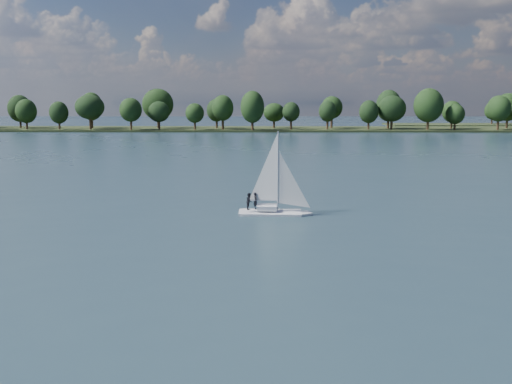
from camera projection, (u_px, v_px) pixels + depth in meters
The scene contains 4 objects.
ground at pixel (311, 154), 122.30m from camera, with size 700.00×700.00×0.00m, color #233342.
far_shore at pixel (290, 130), 232.94m from camera, with size 660.00×40.00×1.50m, color black.
sailboat at pixel (271, 191), 55.57m from camera, with size 6.59×1.97×8.63m.
treeline at pixel (289, 110), 227.99m from camera, with size 562.94×74.55×18.90m.
Camera 1 is at (-9.50, -22.29, 10.89)m, focal length 40.00 mm.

